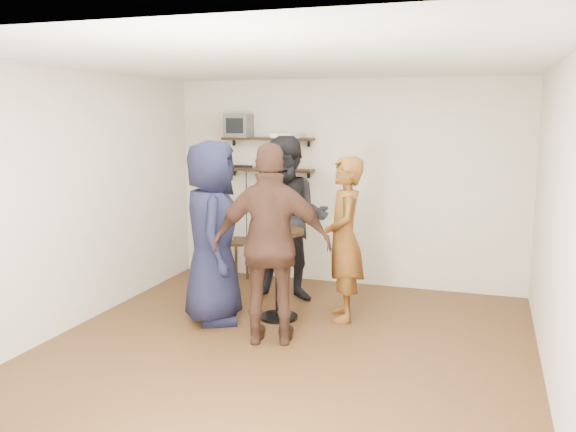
# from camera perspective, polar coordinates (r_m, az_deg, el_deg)

# --- Properties ---
(room) EXTENTS (4.58, 5.08, 2.68)m
(room) POSITION_cam_1_polar(r_m,az_deg,el_deg) (5.39, -0.61, 0.29)
(room) COLOR #482B17
(room) RESTS_ON ground
(shelf_upper) EXTENTS (1.20, 0.25, 0.04)m
(shelf_upper) POSITION_cam_1_polar(r_m,az_deg,el_deg) (7.90, -1.90, 7.23)
(shelf_upper) COLOR black
(shelf_upper) RESTS_ON room
(shelf_lower) EXTENTS (1.20, 0.25, 0.04)m
(shelf_lower) POSITION_cam_1_polar(r_m,az_deg,el_deg) (7.92, -1.89, 4.34)
(shelf_lower) COLOR black
(shelf_lower) RESTS_ON room
(crt_monitor) EXTENTS (0.32, 0.30, 0.30)m
(crt_monitor) POSITION_cam_1_polar(r_m,az_deg,el_deg) (8.04, -4.60, 8.44)
(crt_monitor) COLOR #59595B
(crt_monitor) RESTS_ON shelf_upper
(dvd_deck) EXTENTS (0.40, 0.24, 0.06)m
(dvd_deck) POSITION_cam_1_polar(r_m,az_deg,el_deg) (7.81, 0.00, 7.56)
(dvd_deck) COLOR silver
(dvd_deck) RESTS_ON shelf_upper
(radio) EXTENTS (0.22, 0.10, 0.10)m
(radio) POSITION_cam_1_polar(r_m,az_deg,el_deg) (7.93, -2.18, 4.83)
(radio) COLOR black
(radio) RESTS_ON shelf_lower
(power_strip) EXTENTS (0.30, 0.05, 0.03)m
(power_strip) POSITION_cam_1_polar(r_m,az_deg,el_deg) (8.11, -4.40, 4.67)
(power_strip) COLOR black
(power_strip) RESTS_ON shelf_lower
(side_table) EXTENTS (0.56, 0.56, 0.56)m
(side_table) POSITION_cam_1_polar(r_m,az_deg,el_deg) (7.95, -5.60, -2.88)
(side_table) COLOR black
(side_table) RESTS_ON room
(vase_lilies) EXTENTS (0.18, 0.19, 0.88)m
(vase_lilies) POSITION_cam_1_polar(r_m,az_deg,el_deg) (7.87, -5.65, -0.25)
(vase_lilies) COLOR white
(vase_lilies) RESTS_ON side_table
(drinks_table) EXTENTS (0.53, 0.53, 0.97)m
(drinks_table) POSITION_cam_1_polar(r_m,az_deg,el_deg) (6.45, -0.88, -4.31)
(drinks_table) COLOR black
(drinks_table) RESTS_ON room
(wine_glass_fl) EXTENTS (0.07, 0.07, 0.22)m
(wine_glass_fl) POSITION_cam_1_polar(r_m,az_deg,el_deg) (6.35, -1.64, 0.01)
(wine_glass_fl) COLOR silver
(wine_glass_fl) RESTS_ON drinks_table
(wine_glass_fr) EXTENTS (0.07, 0.07, 0.22)m
(wine_glass_fr) POSITION_cam_1_polar(r_m,az_deg,el_deg) (6.32, -0.52, -0.01)
(wine_glass_fr) COLOR silver
(wine_glass_fr) RESTS_ON drinks_table
(wine_glass_bl) EXTENTS (0.07, 0.07, 0.21)m
(wine_glass_bl) POSITION_cam_1_polar(r_m,az_deg,el_deg) (6.42, -0.95, 0.08)
(wine_glass_bl) COLOR silver
(wine_glass_bl) RESTS_ON drinks_table
(wine_glass_br) EXTENTS (0.07, 0.07, 0.21)m
(wine_glass_br) POSITION_cam_1_polar(r_m,az_deg,el_deg) (6.37, -0.73, -0.02)
(wine_glass_br) COLOR silver
(wine_glass_br) RESTS_ON drinks_table
(person_plaid) EXTENTS (0.59, 0.73, 1.73)m
(person_plaid) POSITION_cam_1_polar(r_m,az_deg,el_deg) (6.42, 5.28, -2.17)
(person_plaid) COLOR #B22114
(person_plaid) RESTS_ON room
(person_dark) EXTENTS (1.03, 0.86, 1.92)m
(person_dark) POSITION_cam_1_polar(r_m,az_deg,el_deg) (7.05, 0.11, -0.32)
(person_dark) COLOR black
(person_dark) RESTS_ON room
(person_navy) EXTENTS (0.93, 1.10, 1.91)m
(person_navy) POSITION_cam_1_polar(r_m,az_deg,el_deg) (6.36, -7.10, -1.53)
(person_navy) COLOR black
(person_navy) RESTS_ON room
(person_brown) EXTENTS (1.20, 0.72, 1.91)m
(person_brown) POSITION_cam_1_polar(r_m,az_deg,el_deg) (5.71, -1.50, -2.73)
(person_brown) COLOR #3F261B
(person_brown) RESTS_ON room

